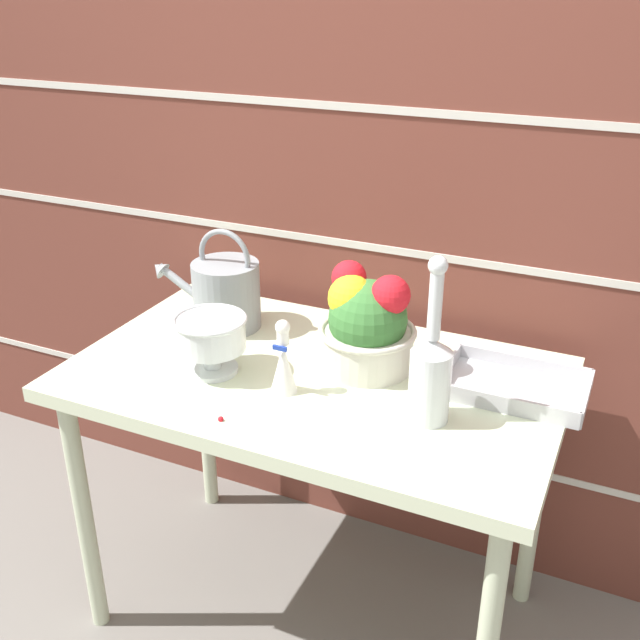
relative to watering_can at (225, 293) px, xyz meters
The scene contains 10 objects.
ground_plane 0.90m from the watering_can, 23.05° to the right, with size 12.00×12.00×0.00m, color slate.
brick_wall 0.51m from the watering_can, 43.28° to the left, with size 3.60×0.08×2.20m.
patio_table 0.39m from the watering_can, 23.05° to the right, with size 1.13×0.68×0.74m.
watering_can is the anchor object (origin of this frame).
crystal_pedestal_bowl 0.25m from the watering_can, 66.33° to the right, with size 0.17×0.17×0.14m.
flower_planter 0.42m from the watering_can, ahead, with size 0.23×0.23×0.25m.
glass_decanter 0.65m from the watering_can, 19.32° to the right, with size 0.09×0.09×0.36m.
figurine_vase 0.38m from the watering_can, 39.34° to the right, with size 0.06×0.06×0.17m.
wire_tray 0.76m from the watering_can, ahead, with size 0.31×0.21×0.04m.
fallen_petal 0.47m from the watering_can, 60.46° to the right, with size 0.01×0.01×0.01m.
Camera 1 is at (0.65, -1.38, 1.59)m, focal length 42.00 mm.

